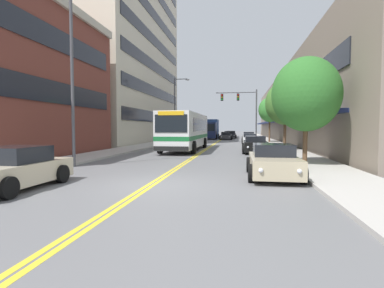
{
  "coord_description": "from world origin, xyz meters",
  "views": [
    {
      "loc": [
        3.05,
        -10.07,
        2.01
      ],
      "look_at": [
        -0.75,
        13.78,
        0.67
      ],
      "focal_mm": 28.0,
      "sensor_mm": 36.0,
      "label": 1
    }
  ],
  "objects_px": {
    "city_bus": "(186,130)",
    "car_champagne_parked_left_mid": "(12,169)",
    "box_truck": "(210,129)",
    "car_silver_parked_right_far": "(249,137)",
    "car_charcoal_moving_lead": "(231,135)",
    "street_tree_right_far": "(270,110)",
    "car_beige_parked_right_foreground": "(273,162)",
    "car_dark_grey_moving_third": "(226,136)",
    "car_slate_blue_parked_left_near": "(182,138)",
    "street_lamp_left_far": "(177,105)",
    "street_tree_right_mid": "(285,103)",
    "traffic_signal_mast": "(243,105)",
    "street_tree_right_near": "(306,94)",
    "car_white_parked_right_end": "(250,139)",
    "car_red_moving_second": "(228,134)",
    "car_black_parked_right_mid": "(255,145)",
    "street_lamp_left_near": "(76,63)"
  },
  "relations": [
    {
      "from": "city_bus",
      "to": "car_champagne_parked_left_mid",
      "type": "xyz_separation_m",
      "value": [
        -2.62,
        -17.63,
        -1.17
      ]
    },
    {
      "from": "car_champagne_parked_left_mid",
      "to": "box_truck",
      "type": "bearing_deg",
      "value": 86.96
    },
    {
      "from": "city_bus",
      "to": "car_silver_parked_right_far",
      "type": "bearing_deg",
      "value": 72.81
    },
    {
      "from": "car_charcoal_moving_lead",
      "to": "street_tree_right_far",
      "type": "bearing_deg",
      "value": -71.68
    },
    {
      "from": "car_beige_parked_right_foreground",
      "to": "car_dark_grey_moving_third",
      "type": "relative_size",
      "value": 0.91
    },
    {
      "from": "car_slate_blue_parked_left_near",
      "to": "street_lamp_left_far",
      "type": "xyz_separation_m",
      "value": [
        -0.79,
        0.54,
        4.32
      ]
    },
    {
      "from": "street_tree_right_mid",
      "to": "street_tree_right_far",
      "type": "height_order",
      "value": "street_tree_right_mid"
    },
    {
      "from": "traffic_signal_mast",
      "to": "street_tree_right_far",
      "type": "bearing_deg",
      "value": -5.02
    },
    {
      "from": "car_dark_grey_moving_third",
      "to": "street_tree_right_near",
      "type": "bearing_deg",
      "value": -80.79
    },
    {
      "from": "street_lamp_left_far",
      "to": "street_tree_right_mid",
      "type": "xyz_separation_m",
      "value": [
        11.91,
        -11.64,
        -0.85
      ]
    },
    {
      "from": "car_white_parked_right_end",
      "to": "street_tree_right_far",
      "type": "height_order",
      "value": "street_tree_right_far"
    },
    {
      "from": "car_white_parked_right_end",
      "to": "car_red_moving_second",
      "type": "height_order",
      "value": "car_red_moving_second"
    },
    {
      "from": "car_slate_blue_parked_left_near",
      "to": "street_tree_right_near",
      "type": "height_order",
      "value": "street_tree_right_near"
    },
    {
      "from": "car_dark_grey_moving_third",
      "to": "traffic_signal_mast",
      "type": "relative_size",
      "value": 0.67
    },
    {
      "from": "city_bus",
      "to": "traffic_signal_mast",
      "type": "relative_size",
      "value": 1.69
    },
    {
      "from": "car_black_parked_right_mid",
      "to": "car_silver_parked_right_far",
      "type": "bearing_deg",
      "value": 89.64
    },
    {
      "from": "city_bus",
      "to": "car_white_parked_right_end",
      "type": "relative_size",
      "value": 2.71
    },
    {
      "from": "street_lamp_left_near",
      "to": "city_bus",
      "type": "bearing_deg",
      "value": 74.42
    },
    {
      "from": "car_white_parked_right_end",
      "to": "traffic_signal_mast",
      "type": "xyz_separation_m",
      "value": [
        -0.84,
        2.17,
        4.36
      ]
    },
    {
      "from": "city_bus",
      "to": "street_lamp_left_near",
      "type": "bearing_deg",
      "value": -105.58
    },
    {
      "from": "box_truck",
      "to": "street_tree_right_mid",
      "type": "distance_m",
      "value": 26.95
    },
    {
      "from": "car_slate_blue_parked_left_near",
      "to": "street_tree_right_far",
      "type": "height_order",
      "value": "street_tree_right_far"
    },
    {
      "from": "car_charcoal_moving_lead",
      "to": "car_dark_grey_moving_third",
      "type": "bearing_deg",
      "value": -96.17
    },
    {
      "from": "car_champagne_parked_left_mid",
      "to": "street_tree_right_mid",
      "type": "distance_m",
      "value": 21.33
    },
    {
      "from": "car_silver_parked_right_far",
      "to": "car_white_parked_right_end",
      "type": "bearing_deg",
      "value": -90.86
    },
    {
      "from": "street_tree_right_mid",
      "to": "street_tree_right_far",
      "type": "distance_m",
      "value": 13.58
    },
    {
      "from": "car_silver_parked_right_far",
      "to": "street_tree_right_far",
      "type": "distance_m",
      "value": 7.34
    },
    {
      "from": "city_bus",
      "to": "car_red_moving_second",
      "type": "height_order",
      "value": "city_bus"
    },
    {
      "from": "street_lamp_left_far",
      "to": "car_beige_parked_right_foreground",
      "type": "bearing_deg",
      "value": -69.89
    },
    {
      "from": "city_bus",
      "to": "box_truck",
      "type": "height_order",
      "value": "box_truck"
    },
    {
      "from": "car_white_parked_right_end",
      "to": "street_tree_right_mid",
      "type": "height_order",
      "value": "street_tree_right_mid"
    },
    {
      "from": "car_silver_parked_right_far",
      "to": "street_tree_right_far",
      "type": "height_order",
      "value": "street_tree_right_far"
    },
    {
      "from": "box_truck",
      "to": "street_lamp_left_near",
      "type": "bearing_deg",
      "value": -94.67
    },
    {
      "from": "city_bus",
      "to": "street_lamp_left_far",
      "type": "distance_m",
      "value": 12.72
    },
    {
      "from": "car_black_parked_right_mid",
      "to": "box_truck",
      "type": "distance_m",
      "value": 28.36
    },
    {
      "from": "street_lamp_left_near",
      "to": "traffic_signal_mast",
      "type": "bearing_deg",
      "value": 72.04
    },
    {
      "from": "city_bus",
      "to": "car_charcoal_moving_lead",
      "type": "xyz_separation_m",
      "value": [
        3.15,
        30.16,
        -1.17
      ]
    },
    {
      "from": "car_black_parked_right_mid",
      "to": "car_beige_parked_right_foreground",
      "type": "bearing_deg",
      "value": -89.4
    },
    {
      "from": "car_red_moving_second",
      "to": "car_beige_parked_right_foreground",
      "type": "bearing_deg",
      "value": -85.84
    },
    {
      "from": "car_champagne_parked_left_mid",
      "to": "traffic_signal_mast",
      "type": "distance_m",
      "value": 32.94
    },
    {
      "from": "city_bus",
      "to": "car_charcoal_moving_lead",
      "type": "height_order",
      "value": "city_bus"
    },
    {
      "from": "city_bus",
      "to": "street_lamp_left_far",
      "type": "height_order",
      "value": "street_lamp_left_far"
    },
    {
      "from": "car_champagne_parked_left_mid",
      "to": "street_tree_right_near",
      "type": "height_order",
      "value": "street_tree_right_near"
    },
    {
      "from": "city_bus",
      "to": "box_truck",
      "type": "xyz_separation_m",
      "value": [
        -0.32,
        25.57,
        -0.08
      ]
    },
    {
      "from": "car_beige_parked_right_foreground",
      "to": "street_lamp_left_far",
      "type": "height_order",
      "value": "street_lamp_left_far"
    },
    {
      "from": "car_champagne_parked_left_mid",
      "to": "street_lamp_left_near",
      "type": "distance_m",
      "value": 7.14
    },
    {
      "from": "car_charcoal_moving_lead",
      "to": "street_tree_right_mid",
      "type": "relative_size",
      "value": 0.77
    },
    {
      "from": "car_beige_parked_right_foreground",
      "to": "street_tree_right_near",
      "type": "bearing_deg",
      "value": 61.59
    },
    {
      "from": "car_charcoal_moving_lead",
      "to": "traffic_signal_mast",
      "type": "distance_m",
      "value": 16.74
    },
    {
      "from": "car_beige_parked_right_foreground",
      "to": "box_truck",
      "type": "distance_m",
      "value": 40.02
    }
  ]
}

